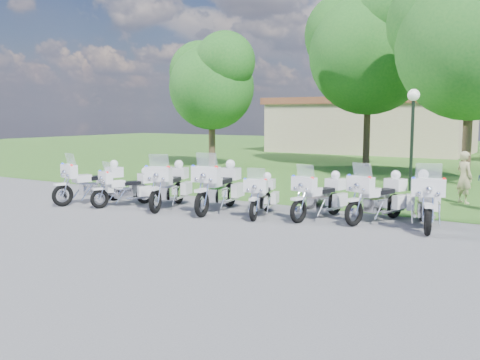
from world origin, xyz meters
The scene contains 16 objects.
ground centered at (0.00, 0.00, 0.00)m, with size 100.00×100.00×0.00m, color #57575C.
grass_lawn centered at (0.00, 27.00, 0.00)m, with size 100.00×48.00×0.01m, color #39611E.
motorcycle_0 centered at (-5.79, 0.15, 0.69)m, with size 1.24×2.37×1.64m.
motorcycle_1 centered at (-4.53, 0.35, 0.59)m, with size 1.16×2.00×1.41m.
motorcycle_2 centered at (-3.16, 0.79, 0.71)m, with size 1.29×2.45×1.70m.
motorcycle_3 centered at (-1.57, 1.13, 0.74)m, with size 1.11×2.62×1.77m.
motorcycle_4 centered at (-0.13, 1.16, 0.59)m, with size 1.04×2.05×1.41m.
motorcycle_5 centered at (1.42, 1.65, 0.64)m, with size 1.05×2.25×1.53m.
motorcycle_6 centered at (2.90, 2.07, 0.67)m, with size 1.27×2.30×1.60m.
motorcycle_7 centered at (4.11, 1.99, 0.71)m, with size 1.29×2.44×1.69m.
lamp_post centered at (2.13, 8.29, 2.86)m, with size 0.44×0.44×3.75m.
tree_0 centered at (-9.66, 12.26, 4.74)m, with size 5.37×4.59×7.16m.
tree_1 centered at (-2.52, 16.77, 6.63)m, with size 7.52×6.41×10.02m.
tree_2 centered at (3.48, 11.35, 6.07)m, with size 6.88×5.87×9.17m.
building_west centered at (-6.00, 28.00, 2.07)m, with size 14.56×8.32×4.10m.
bystander_a centered at (4.31, 6.34, 0.83)m, with size 0.61×0.40×1.67m, color tan.
Camera 1 is at (7.23, -11.72, 2.81)m, focal length 40.00 mm.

